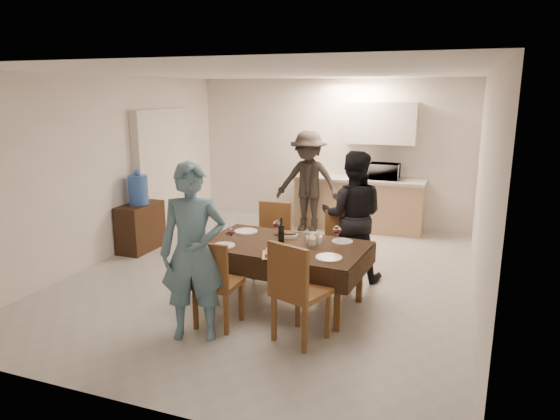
{
  "coord_description": "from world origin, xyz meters",
  "views": [
    {
      "loc": [
        2.26,
        -5.82,
        2.4
      ],
      "look_at": [
        0.22,
        -0.3,
        0.98
      ],
      "focal_mm": 32.0,
      "sensor_mm": 36.0,
      "label": 1
    }
  ],
  "objects_px": {
    "savoury_tart": "(281,253)",
    "wine_bottle": "(281,230)",
    "water_jug": "(138,190)",
    "console": "(141,227)",
    "person_kitchen": "(308,182)",
    "water_pitcher": "(313,241)",
    "person_near": "(193,252)",
    "person_far": "(352,216)",
    "dining_table": "(284,247)",
    "microwave": "(385,171)"
  },
  "relations": [
    {
      "from": "water_jug",
      "to": "person_far",
      "type": "distance_m",
      "value": 3.28
    },
    {
      "from": "water_pitcher",
      "to": "person_far",
      "type": "relative_size",
      "value": 0.11
    },
    {
      "from": "water_pitcher",
      "to": "person_near",
      "type": "bearing_deg",
      "value": -131.99
    },
    {
      "from": "savoury_tart",
      "to": "person_near",
      "type": "distance_m",
      "value": 0.94
    },
    {
      "from": "savoury_tart",
      "to": "person_kitchen",
      "type": "height_order",
      "value": "person_kitchen"
    },
    {
      "from": "microwave",
      "to": "person_far",
      "type": "distance_m",
      "value": 2.42
    },
    {
      "from": "wine_bottle",
      "to": "person_near",
      "type": "xyz_separation_m",
      "value": [
        -0.5,
        -1.1,
        0.02
      ]
    },
    {
      "from": "water_jug",
      "to": "console",
      "type": "bearing_deg",
      "value": 0.0
    },
    {
      "from": "dining_table",
      "to": "water_pitcher",
      "type": "bearing_deg",
      "value": -3.52
    },
    {
      "from": "water_jug",
      "to": "water_pitcher",
      "type": "distance_m",
      "value": 3.29
    },
    {
      "from": "console",
      "to": "person_far",
      "type": "relative_size",
      "value": 0.46
    },
    {
      "from": "wine_bottle",
      "to": "person_kitchen",
      "type": "distance_m",
      "value": 3.02
    },
    {
      "from": "person_kitchen",
      "to": "dining_table",
      "type": "bearing_deg",
      "value": -77.89
    },
    {
      "from": "console",
      "to": "microwave",
      "type": "height_order",
      "value": "microwave"
    },
    {
      "from": "wine_bottle",
      "to": "savoury_tart",
      "type": "height_order",
      "value": "wine_bottle"
    },
    {
      "from": "wine_bottle",
      "to": "microwave",
      "type": "relative_size",
      "value": 0.58
    },
    {
      "from": "savoury_tart",
      "to": "person_kitchen",
      "type": "distance_m",
      "value": 3.48
    },
    {
      "from": "person_kitchen",
      "to": "person_near",
      "type": "bearing_deg",
      "value": -88.64
    },
    {
      "from": "microwave",
      "to": "water_pitcher",
      "type": "bearing_deg",
      "value": 86.34
    },
    {
      "from": "microwave",
      "to": "person_near",
      "type": "distance_m",
      "value": 4.65
    },
    {
      "from": "person_far",
      "to": "person_kitchen",
      "type": "relative_size",
      "value": 0.96
    },
    {
      "from": "savoury_tart",
      "to": "person_near",
      "type": "bearing_deg",
      "value": -134.13
    },
    {
      "from": "dining_table",
      "to": "water_pitcher",
      "type": "height_order",
      "value": "water_pitcher"
    },
    {
      "from": "dining_table",
      "to": "person_near",
      "type": "distance_m",
      "value": 1.2
    },
    {
      "from": "person_far",
      "to": "person_kitchen",
      "type": "xyz_separation_m",
      "value": [
        -1.2,
        1.96,
        0.03
      ]
    },
    {
      "from": "person_kitchen",
      "to": "water_pitcher",
      "type": "bearing_deg",
      "value": -71.98
    },
    {
      "from": "console",
      "to": "dining_table",
      "type": "bearing_deg",
      "value": -22.09
    },
    {
      "from": "savoury_tart",
      "to": "wine_bottle",
      "type": "bearing_deg",
      "value": 109.23
    },
    {
      "from": "water_jug",
      "to": "water_pitcher",
      "type": "bearing_deg",
      "value": -20.61
    },
    {
      "from": "water_pitcher",
      "to": "console",
      "type": "bearing_deg",
      "value": 159.39
    },
    {
      "from": "person_near",
      "to": "person_kitchen",
      "type": "height_order",
      "value": "person_near"
    },
    {
      "from": "microwave",
      "to": "dining_table",
      "type": "bearing_deg",
      "value": 80.57
    },
    {
      "from": "water_jug",
      "to": "savoury_tart",
      "type": "distance_m",
      "value": 3.2
    },
    {
      "from": "wine_bottle",
      "to": "water_jug",
      "type": "bearing_deg",
      "value": 158.45
    },
    {
      "from": "console",
      "to": "savoury_tart",
      "type": "height_order",
      "value": "savoury_tart"
    },
    {
      "from": "console",
      "to": "person_kitchen",
      "type": "relative_size",
      "value": 0.45
    },
    {
      "from": "console",
      "to": "person_far",
      "type": "height_order",
      "value": "person_far"
    },
    {
      "from": "wine_bottle",
      "to": "water_pitcher",
      "type": "bearing_deg",
      "value": -14.04
    },
    {
      "from": "wine_bottle",
      "to": "person_far",
      "type": "height_order",
      "value": "person_far"
    },
    {
      "from": "wine_bottle",
      "to": "microwave",
      "type": "bearing_deg",
      "value": 79.62
    },
    {
      "from": "microwave",
      "to": "person_near",
      "type": "bearing_deg",
      "value": 76.0
    },
    {
      "from": "water_pitcher",
      "to": "person_near",
      "type": "height_order",
      "value": "person_near"
    },
    {
      "from": "person_near",
      "to": "microwave",
      "type": "bearing_deg",
      "value": 55.34
    },
    {
      "from": "console",
      "to": "person_near",
      "type": "relative_size",
      "value": 0.44
    },
    {
      "from": "water_jug",
      "to": "savoury_tart",
      "type": "bearing_deg",
      "value": -27.75
    },
    {
      "from": "dining_table",
      "to": "console",
      "type": "height_order",
      "value": "console"
    },
    {
      "from": "console",
      "to": "person_kitchen",
      "type": "distance_m",
      "value": 2.87
    },
    {
      "from": "water_jug",
      "to": "person_near",
      "type": "relative_size",
      "value": 0.25
    },
    {
      "from": "console",
      "to": "savoury_tart",
      "type": "relative_size",
      "value": 2.05
    },
    {
      "from": "savoury_tart",
      "to": "person_near",
      "type": "relative_size",
      "value": 0.22
    }
  ]
}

